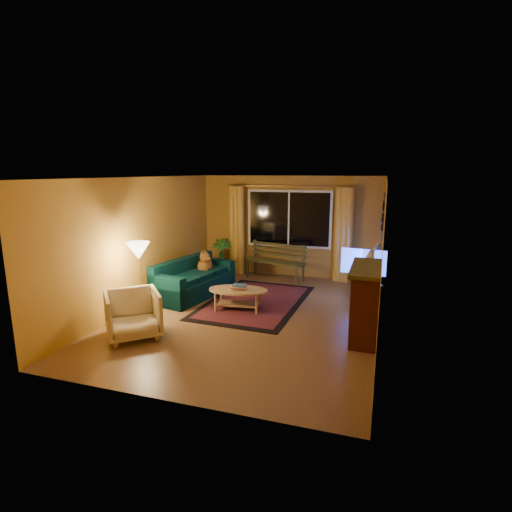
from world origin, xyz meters
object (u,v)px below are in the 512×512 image
(bench, at_px, (275,271))
(floor_lamp, at_px, (140,282))
(coffee_table, at_px, (238,299))
(armchair, at_px, (133,312))
(tv_console, at_px, (367,289))
(sofa, at_px, (194,278))

(bench, xyz_separation_m, floor_lamp, (-1.57, -3.28, 0.47))
(coffee_table, bearing_deg, floor_lamp, -146.72)
(armchair, height_order, coffee_table, armchair)
(bench, height_order, tv_console, tv_console)
(coffee_table, bearing_deg, bench, 87.70)
(armchair, distance_m, floor_lamp, 0.85)
(sofa, xyz_separation_m, armchair, (0.04, -2.26, 0.02))
(sofa, distance_m, coffee_table, 1.34)
(bench, relative_size, floor_lamp, 1.08)
(floor_lamp, distance_m, tv_console, 4.45)
(coffee_table, bearing_deg, armchair, -124.18)
(coffee_table, relative_size, tv_console, 0.97)
(bench, distance_m, floor_lamp, 3.67)
(armchair, xyz_separation_m, floor_lamp, (-0.33, 0.73, 0.28))
(coffee_table, bearing_deg, tv_console, 29.63)
(armchair, bearing_deg, bench, 30.87)
(bench, distance_m, sofa, 2.18)
(sofa, distance_m, floor_lamp, 1.59)
(sofa, height_order, armchair, armchair)
(tv_console, bearing_deg, coffee_table, -162.11)
(floor_lamp, bearing_deg, coffee_table, 33.28)
(sofa, height_order, coffee_table, sofa)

